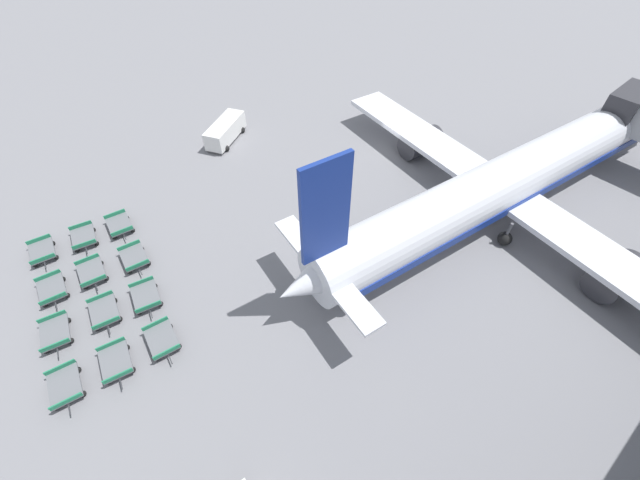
% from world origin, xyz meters
% --- Properties ---
extents(ground_plane, '(500.00, 500.00, 0.00)m').
position_xyz_m(ground_plane, '(0.00, 0.00, 0.00)').
color(ground_plane, gray).
extents(airplane, '(36.83, 43.57, 11.98)m').
position_xyz_m(airplane, '(11.99, 1.21, 3.01)').
color(airplane, silver).
rests_on(airplane, ground_plane).
extents(service_van, '(4.56, 5.69, 2.01)m').
position_xyz_m(service_van, '(-12.02, -11.77, 1.10)').
color(service_van, white).
rests_on(service_van, ground_plane).
extents(baggage_dolly_row_near_col_a, '(3.21, 1.98, 0.92)m').
position_xyz_m(baggage_dolly_row_near_col_a, '(-7.03, -30.67, 0.47)').
color(baggage_dolly_row_near_col_a, slate).
rests_on(baggage_dolly_row_near_col_a, ground_plane).
extents(baggage_dolly_row_near_col_b, '(3.20, 1.95, 0.92)m').
position_xyz_m(baggage_dolly_row_near_col_b, '(-2.82, -31.07, 0.47)').
color(baggage_dolly_row_near_col_b, slate).
rests_on(baggage_dolly_row_near_col_b, ground_plane).
extents(baggage_dolly_row_near_col_c, '(3.23, 2.08, 0.92)m').
position_xyz_m(baggage_dolly_row_near_col_c, '(0.95, -31.85, 0.47)').
color(baggage_dolly_row_near_col_c, slate).
rests_on(baggage_dolly_row_near_col_c, ground_plane).
extents(baggage_dolly_row_near_col_d, '(3.22, 2.00, 0.92)m').
position_xyz_m(baggage_dolly_row_near_col_d, '(4.97, -32.37, 0.47)').
color(baggage_dolly_row_near_col_d, slate).
rests_on(baggage_dolly_row_near_col_d, ground_plane).
extents(baggage_dolly_row_mid_a_col_a, '(3.23, 2.07, 0.92)m').
position_xyz_m(baggage_dolly_row_mid_a_col_a, '(-6.58, -27.77, 0.47)').
color(baggage_dolly_row_mid_a_col_a, slate).
rests_on(baggage_dolly_row_mid_a_col_a, ground_plane).
extents(baggage_dolly_row_mid_a_col_b, '(3.21, 1.97, 0.92)m').
position_xyz_m(baggage_dolly_row_mid_a_col_b, '(-2.60, -28.43, 0.47)').
color(baggage_dolly_row_mid_a_col_b, slate).
rests_on(baggage_dolly_row_mid_a_col_b, ground_plane).
extents(baggage_dolly_row_mid_a_col_c, '(3.23, 2.04, 0.92)m').
position_xyz_m(baggage_dolly_row_mid_a_col_c, '(1.36, -28.88, 0.47)').
color(baggage_dolly_row_mid_a_col_c, slate).
rests_on(baggage_dolly_row_mid_a_col_c, ground_plane).
extents(baggage_dolly_row_mid_a_col_d, '(3.23, 2.06, 0.92)m').
position_xyz_m(baggage_dolly_row_mid_a_col_d, '(5.36, -29.56, 0.47)').
color(baggage_dolly_row_mid_a_col_d, slate).
rests_on(baggage_dolly_row_mid_a_col_d, ground_plane).
extents(baggage_dolly_row_mid_b_col_a, '(3.20, 1.96, 0.92)m').
position_xyz_m(baggage_dolly_row_mid_b_col_a, '(-6.14, -25.09, 0.47)').
color(baggage_dolly_row_mid_b_col_a, slate).
rests_on(baggage_dolly_row_mid_b_col_a, ground_plane).
extents(baggage_dolly_row_mid_b_col_b, '(3.20, 1.95, 0.92)m').
position_xyz_m(baggage_dolly_row_mid_b_col_b, '(-1.99, -25.51, 0.47)').
color(baggage_dolly_row_mid_b_col_b, slate).
rests_on(baggage_dolly_row_mid_b_col_b, ground_plane).
extents(baggage_dolly_row_mid_b_col_c, '(3.24, 2.10, 0.92)m').
position_xyz_m(baggage_dolly_row_mid_b_col_c, '(1.92, -26.24, 0.47)').
color(baggage_dolly_row_mid_b_col_c, slate).
rests_on(baggage_dolly_row_mid_b_col_c, ground_plane).
extents(baggage_dolly_row_mid_b_col_d, '(3.21, 1.97, 0.92)m').
position_xyz_m(baggage_dolly_row_mid_b_col_d, '(5.74, -26.77, 0.47)').
color(baggage_dolly_row_mid_b_col_d, slate).
rests_on(baggage_dolly_row_mid_b_col_d, ground_plane).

